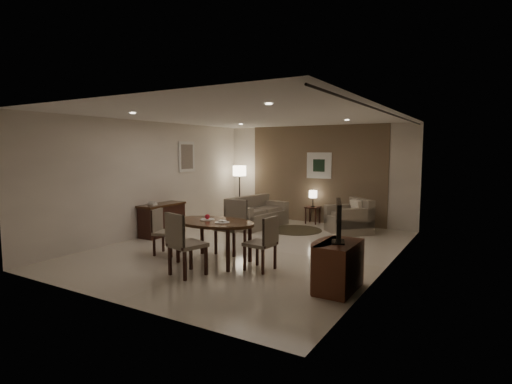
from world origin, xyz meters
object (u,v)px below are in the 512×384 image
Objects in this scene: chair_near at (188,244)px; sofa at (257,212)px; armchair at (349,216)px; chair_left at (167,232)px; floor_lamp at (240,192)px; console_desk at (162,219)px; dining_table at (214,242)px; chair_right at (260,243)px; chair_far at (230,227)px; tv_cabinet at (339,266)px; side_table at (313,215)px.

chair_near is 4.24m from sofa.
sofa is at bearing -123.80° from armchair.
floor_lamp is (-1.10, 4.30, 0.34)m from chair_left.
console_desk is 2.49m from sofa.
floor_lamp is (-3.50, 0.49, 0.36)m from armchair.
floor_lamp reaches higher than dining_table.
armchair is at bearing -90.52° from chair_near.
chair_left is 0.96× the size of chair_right.
chair_far is 2.76m from sofa.
armchair is 0.60× the size of floor_lamp.
tv_cabinet is 1.92× the size of side_table.
chair_left is at bearing -147.06° from chair_far.
chair_left is at bearing -104.30° from side_table.
chair_left is 0.57× the size of floor_lamp.
chair_near is at bearing -156.94° from sofa.
chair_left is at bearing -78.26° from armchair.
chair_right is 0.55× the size of sofa.
chair_far is 1.24m from chair_right.
tv_cabinet is at bearing -127.69° from sofa.
chair_right is at bearing 1.00° from dining_table.
floor_lamp is (-2.30, 5.08, 0.26)m from chair_near.
sofa is 3.62× the size of side_table.
sofa is (-0.91, 2.60, -0.12)m from chair_far.
sofa is 2.36m from armchair.
floor_lamp is at bearing -143.97° from armchair.
dining_table is (2.46, -1.24, -0.00)m from console_desk.
chair_left is 1.89× the size of side_table.
chair_right is at bearing -140.88° from sofa.
floor_lamp is at bearing 135.79° from tv_cabinet.
tv_cabinet is at bearing -6.04° from dining_table.
chair_left reaches higher than sofa.
chair_near is (-2.34, -0.57, 0.17)m from tv_cabinet.
dining_table is 0.94× the size of sofa.
dining_table is 0.85m from chair_near.
chair_near is at bearing -65.64° from floor_lamp.
armchair reaches higher than dining_table.
chair_far reaches higher than sofa.
floor_lamp is (-2.11, 3.58, 0.26)m from chair_far.
floor_lamp is at bearing 85.27° from console_desk.
floor_lamp reaches higher than chair_left.
dining_table is 0.69m from chair_far.
tv_cabinet is 0.87× the size of chair_near.
chair_far is at bearing -152.64° from sofa.
armchair is 3.56m from floor_lamp.
chair_near reaches higher than console_desk.
dining_table is 4.81m from floor_lamp.
tv_cabinet is 5.31m from side_table.
floor_lamp reaches higher than armchair.
console_desk is 0.77× the size of floor_lamp.
chair_near is 1.11× the size of armchair.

